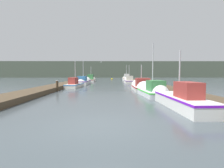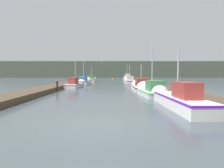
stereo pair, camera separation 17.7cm
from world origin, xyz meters
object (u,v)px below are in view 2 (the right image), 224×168
object	(u,v)px
fishing_boat_7	(127,78)
mooring_piling_2	(57,86)
fishing_boat_5	(130,81)
seagull_lead	(102,62)
fishing_boat_3	(77,84)
fishing_boat_4	(85,81)
mooring_piling_1	(90,78)
fishing_boat_2	(141,86)
fishing_boat_1	(151,91)
channel_buoy	(113,79)
mooring_piling_0	(84,78)
fishing_boat_0	(176,98)
fishing_boat_6	(92,79)

from	to	relation	value
fishing_boat_7	mooring_piling_2	distance (m)	24.77
fishing_boat_5	seagull_lead	bearing A→B (deg)	-140.77
fishing_boat_3	fishing_boat_4	world-z (taller)	fishing_boat_4
mooring_piling_1	fishing_boat_2	bearing A→B (deg)	-71.16
fishing_boat_5	seagull_lead	size ratio (longest dim) A/B	12.43
fishing_boat_1	mooring_piling_2	world-z (taller)	fishing_boat_1
mooring_piling_2	channel_buoy	size ratio (longest dim) A/B	1.10
fishing_boat_7	seagull_lead	size ratio (longest dim) A/B	9.03
fishing_boat_5	mooring_piling_2	size ratio (longest dim) A/B	5.74
fishing_boat_3	mooring_piling_1	distance (m)	22.06
channel_buoy	seagull_lead	xyz separation A→B (m)	(-1.91, -18.88, 3.49)
mooring_piling_2	mooring_piling_0	bearing A→B (deg)	89.93
seagull_lead	fishing_boat_0	bearing A→B (deg)	-22.40
mooring_piling_1	fishing_boat_4	bearing A→B (deg)	-85.58
fishing_boat_2	fishing_boat_3	size ratio (longest dim) A/B	0.82
mooring_piling_1	mooring_piling_2	xyz separation A→B (m)	(0.24, -27.45, 0.05)
fishing_boat_1	mooring_piling_2	bearing A→B (deg)	157.09
fishing_boat_4	fishing_boat_5	world-z (taller)	fishing_boat_4
fishing_boat_0	mooring_piling_2	world-z (taller)	fishing_boat_0
mooring_piling_0	mooring_piling_2	distance (m)	17.02
fishing_boat_1	channel_buoy	bearing A→B (deg)	91.73
fishing_boat_6	mooring_piling_1	world-z (taller)	fishing_boat_6
fishing_boat_0	channel_buoy	size ratio (longest dim) A/B	6.24
fishing_boat_2	channel_buoy	size ratio (longest dim) A/B	5.01
fishing_boat_0	fishing_boat_6	bearing A→B (deg)	104.11
fishing_boat_1	fishing_boat_5	world-z (taller)	fishing_boat_1
fishing_boat_0	seagull_lead	bearing A→B (deg)	103.57
fishing_boat_1	fishing_boat_4	world-z (taller)	fishing_boat_1
fishing_boat_5	seagull_lead	world-z (taller)	seagull_lead
mooring_piling_1	fishing_boat_6	bearing A→B (deg)	-79.01
fishing_boat_4	channel_buoy	xyz separation A→B (m)	(4.73, 19.36, -0.28)
fishing_boat_0	fishing_boat_4	bearing A→B (deg)	111.55
fishing_boat_5	channel_buoy	xyz separation A→B (m)	(-3.10, 14.89, -0.24)
fishing_boat_2	mooring_piling_2	distance (m)	8.80
fishing_boat_5	mooring_piling_1	bearing A→B (deg)	127.54
fishing_boat_6	fishing_boat_1	bearing A→B (deg)	-71.52
fishing_boat_1	fishing_boat_5	size ratio (longest dim) A/B	0.78
fishing_boat_4	fishing_boat_5	size ratio (longest dim) A/B	1.02
fishing_boat_7	fishing_boat_0	bearing A→B (deg)	-91.54
fishing_boat_1	fishing_boat_3	xyz separation A→B (m)	(-7.98, 8.53, -0.01)
fishing_boat_2	fishing_boat_6	world-z (taller)	fishing_boat_6
fishing_boat_3	mooring_piling_1	size ratio (longest dim) A/B	6.12
fishing_boat_5	fishing_boat_6	world-z (taller)	fishing_boat_5
fishing_boat_7	seagull_lead	bearing A→B (deg)	-115.66
fishing_boat_3	mooring_piling_1	bearing A→B (deg)	95.91
fishing_boat_3	fishing_boat_5	distance (m)	12.69
mooring_piling_1	seagull_lead	bearing A→B (deg)	-75.74
fishing_boat_5	fishing_boat_2	bearing A→B (deg)	-89.95
fishing_boat_3	mooring_piling_2	size ratio (longest dim) A/B	5.52
fishing_boat_0	mooring_piling_2	size ratio (longest dim) A/B	5.65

